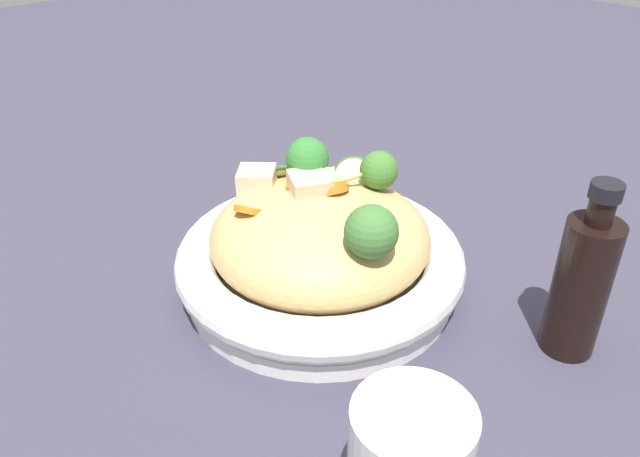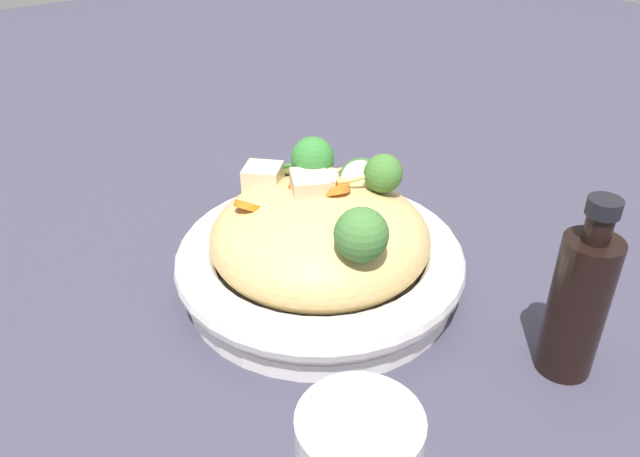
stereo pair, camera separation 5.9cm
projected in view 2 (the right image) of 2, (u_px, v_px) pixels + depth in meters
name	position (u px, v px, depth m)	size (l,w,h in m)	color
ground_plane	(320.00, 288.00, 0.62)	(3.00, 3.00, 0.00)	#3C384A
serving_bowl	(320.00, 264.00, 0.61)	(0.28, 0.28, 0.06)	white
noodle_heap	(320.00, 236.00, 0.59)	(0.21, 0.21, 0.10)	tan
broccoli_florets	(349.00, 193.00, 0.56)	(0.14, 0.17, 0.06)	#9AAB6E
carrot_coins	(313.00, 188.00, 0.59)	(0.16, 0.07, 0.04)	orange
zucchini_slices	(324.00, 174.00, 0.63)	(0.09, 0.11, 0.04)	beige
chicken_chunks	(291.00, 182.00, 0.60)	(0.07, 0.11, 0.04)	beige
soy_sauce_bottle	(578.00, 302.00, 0.50)	(0.05, 0.05, 0.16)	black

